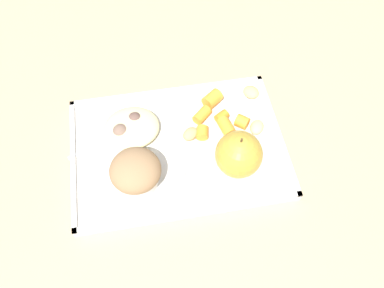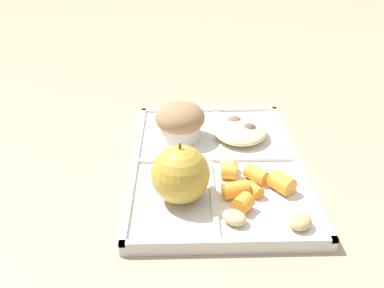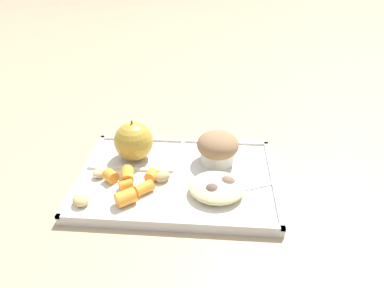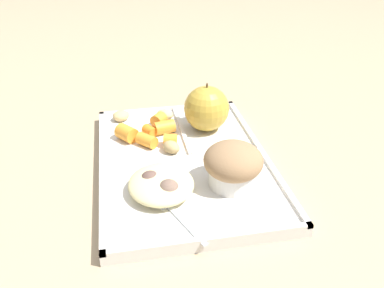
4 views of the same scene
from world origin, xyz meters
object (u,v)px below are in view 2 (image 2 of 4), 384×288
Objects in this scene: bran_muffin at (180,121)px; plastic_fork at (233,127)px; green_apple at (180,174)px; lunch_tray at (217,165)px.

plastic_fork is at bearing -68.76° from bran_muffin.
green_apple is 0.65× the size of plastic_fork.
lunch_tray is 2.81× the size of plastic_fork.
bran_muffin reaches higher than lunch_tray.
green_apple is at bearing 155.22° from plastic_fork.
lunch_tray is 4.33× the size of green_apple.
bran_muffin is (0.18, 0.00, -0.01)m from green_apple.
green_apple is 1.03× the size of bran_muffin.
green_apple reaches higher than lunch_tray.
bran_muffin reaches higher than plastic_fork.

